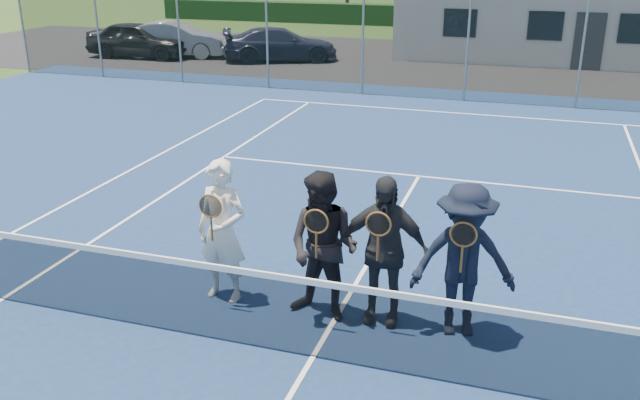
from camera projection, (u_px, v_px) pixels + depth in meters
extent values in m
plane|color=#294418|center=(484.00, 65.00, 25.10)|extent=(220.00, 220.00, 0.00)
cube|color=navy|center=(313.00, 358.00, 7.31)|extent=(30.00, 30.00, 0.02)
cube|color=black|center=(379.00, 60.00, 26.26)|extent=(40.00, 12.00, 0.01)
cube|color=black|center=(506.00, 19.00, 35.58)|extent=(40.00, 1.20, 1.10)
imported|color=black|center=(139.00, 39.00, 26.59)|extent=(4.20, 1.84, 1.41)
imported|color=gray|center=(175.00, 40.00, 26.69)|extent=(4.41, 2.45, 1.38)
imported|color=#191C32|center=(280.00, 44.00, 25.82)|extent=(4.65, 3.37, 1.25)
cube|color=white|center=(456.00, 113.00, 17.88)|extent=(10.97, 0.06, 0.01)
cube|color=white|center=(3.00, 299.00, 8.49)|extent=(0.06, 23.77, 0.01)
cube|color=white|center=(419.00, 176.00, 13.00)|extent=(8.23, 0.06, 0.01)
cube|color=white|center=(313.00, 357.00, 7.30)|extent=(0.06, 12.80, 0.01)
cube|color=black|center=(313.00, 320.00, 7.14)|extent=(11.60, 0.02, 0.88)
cube|color=white|center=(313.00, 282.00, 6.98)|extent=(11.60, 0.03, 0.07)
cylinder|color=slate|center=(23.00, 29.00, 23.13)|extent=(0.07, 0.07, 3.00)
cylinder|color=slate|center=(98.00, 32.00, 22.26)|extent=(0.07, 0.07, 3.00)
cylinder|color=slate|center=(179.00, 36.00, 21.39)|extent=(0.07, 0.07, 3.00)
cylinder|color=slate|center=(267.00, 39.00, 20.53)|extent=(0.07, 0.07, 3.00)
cylinder|color=slate|center=(363.00, 44.00, 19.66)|extent=(0.07, 0.07, 3.00)
cylinder|color=slate|center=(467.00, 48.00, 18.79)|extent=(0.07, 0.07, 3.00)
cylinder|color=slate|center=(582.00, 53.00, 17.92)|extent=(0.07, 0.07, 3.00)
cube|color=black|center=(467.00, 48.00, 18.79)|extent=(30.00, 0.03, 3.00)
cube|color=silver|center=(599.00, 19.00, 27.01)|extent=(15.00, 8.00, 2.80)
cube|color=#2D2D33|center=(589.00, 42.00, 23.72)|extent=(1.00, 0.06, 2.00)
cube|color=black|center=(460.00, 23.00, 24.84)|extent=(1.20, 0.06, 1.00)
cube|color=black|center=(545.00, 26.00, 23.98)|extent=(1.20, 0.06, 1.00)
cube|color=black|center=(637.00, 29.00, 23.11)|extent=(1.20, 0.06, 1.00)
imported|color=white|center=(222.00, 231.00, 8.25)|extent=(0.70, 0.50, 1.80)
torus|color=brown|center=(210.00, 206.00, 7.85)|extent=(0.29, 0.02, 0.29)
cylinder|color=black|center=(210.00, 206.00, 7.85)|extent=(0.25, 0.00, 0.25)
cylinder|color=brown|center=(212.00, 228.00, 7.95)|extent=(0.03, 0.03, 0.32)
imported|color=black|center=(324.00, 247.00, 7.81)|extent=(0.98, 0.82, 1.80)
torus|color=brown|center=(316.00, 221.00, 7.42)|extent=(0.29, 0.02, 0.29)
cylinder|color=black|center=(316.00, 221.00, 7.42)|extent=(0.25, 0.00, 0.25)
cylinder|color=brown|center=(316.00, 245.00, 7.51)|extent=(0.03, 0.03, 0.32)
imported|color=#242529|center=(383.00, 250.00, 7.74)|extent=(1.08, 0.49, 1.80)
torus|color=brown|center=(378.00, 224.00, 7.35)|extent=(0.29, 0.02, 0.29)
cylinder|color=black|center=(378.00, 224.00, 7.35)|extent=(0.25, 0.00, 0.25)
cylinder|color=brown|center=(378.00, 247.00, 7.45)|extent=(0.03, 0.03, 0.32)
imported|color=black|center=(463.00, 261.00, 7.47)|extent=(1.29, 0.93, 1.80)
torus|color=brown|center=(463.00, 234.00, 7.08)|extent=(0.29, 0.02, 0.29)
cylinder|color=black|center=(463.00, 234.00, 7.08)|extent=(0.25, 0.00, 0.25)
cylinder|color=brown|center=(461.00, 259.00, 7.18)|extent=(0.03, 0.03, 0.32)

